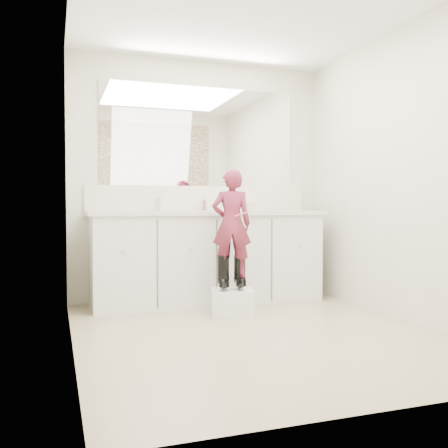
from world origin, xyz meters
name	(u,v)px	position (x,y,z in m)	size (l,w,h in m)	color
floor	(256,333)	(0.00, 0.00, 0.00)	(3.00, 3.00, 0.00)	#867857
ceiling	(257,3)	(0.00, 0.00, 2.40)	(3.00, 3.00, 0.00)	white
wall_back	(200,180)	(0.00, 1.50, 1.20)	(2.60, 2.60, 0.00)	beige
wall_front	(386,147)	(0.00, -1.50, 1.20)	(2.60, 2.60, 0.00)	beige
wall_left	(71,165)	(-1.30, 0.00, 1.20)	(3.00, 3.00, 0.00)	beige
wall_right	(404,174)	(1.30, 0.00, 1.20)	(3.00, 3.00, 0.00)	beige
vanity_cabinet	(208,259)	(0.00, 1.23, 0.42)	(2.20, 0.55, 0.85)	silver
countertop	(208,213)	(0.00, 1.21, 0.87)	(2.28, 0.58, 0.04)	beige
backsplash	(200,198)	(0.00, 1.49, 1.02)	(2.28, 0.03, 0.25)	beige
mirror	(200,137)	(0.00, 1.49, 1.64)	(2.00, 0.02, 1.00)	white
dot_panel	(386,45)	(0.00, -1.49, 1.65)	(2.00, 0.01, 1.20)	#472819
faucet	(204,206)	(0.00, 1.38, 0.94)	(0.08, 0.08, 0.10)	silver
cup	(250,207)	(0.47, 1.29, 0.93)	(0.09, 0.09, 0.08)	#C1B69B
soap_bottle	(162,201)	(-0.44, 1.29, 0.99)	(0.09, 0.09, 0.20)	beige
step_stool	(232,302)	(0.03, 0.62, 0.11)	(0.35, 0.29, 0.22)	white
boot_left	(223,273)	(-0.04, 0.64, 0.37)	(0.11, 0.19, 0.29)	black
boot_right	(240,272)	(0.11, 0.64, 0.37)	(0.11, 0.19, 0.29)	black
toddler	(232,224)	(0.03, 0.64, 0.79)	(0.34, 0.22, 0.92)	#B23651
toothbrush	(242,214)	(0.10, 0.56, 0.87)	(0.01, 0.01, 0.14)	#D4527B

